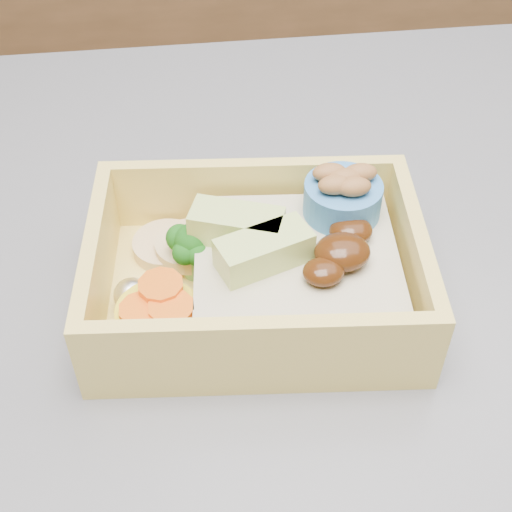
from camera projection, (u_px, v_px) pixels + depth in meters
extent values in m
cube|color=brown|center=(153.00, 49.00, 1.60)|extent=(3.20, 0.60, 0.90)
cube|color=#353439|center=(129.00, 483.00, 0.36)|extent=(1.24, 0.84, 0.04)
cube|color=#E9CB60|center=(256.00, 295.00, 0.43)|extent=(0.20, 0.15, 0.01)
cube|color=#E9CB60|center=(252.00, 191.00, 0.45)|extent=(0.19, 0.03, 0.05)
cube|color=#E9CB60|center=(261.00, 352.00, 0.36)|extent=(0.19, 0.03, 0.05)
cube|color=#E9CB60|center=(413.00, 259.00, 0.41)|extent=(0.02, 0.12, 0.05)
cube|color=#E9CB60|center=(97.00, 267.00, 0.40)|extent=(0.02, 0.12, 0.05)
cube|color=tan|center=(296.00, 272.00, 0.41)|extent=(0.12, 0.11, 0.03)
ellipsoid|color=#381A08|center=(342.00, 252.00, 0.39)|extent=(0.03, 0.03, 0.02)
ellipsoid|color=#381A08|center=(351.00, 231.00, 0.41)|extent=(0.03, 0.02, 0.01)
ellipsoid|color=#381A08|center=(324.00, 272.00, 0.38)|extent=(0.02, 0.02, 0.01)
cube|color=#BFD770|center=(264.00, 250.00, 0.39)|extent=(0.06, 0.04, 0.02)
cube|color=#BFD770|center=(237.00, 225.00, 0.41)|extent=(0.06, 0.04, 0.02)
cylinder|color=#6BA157|center=(194.00, 264.00, 0.43)|extent=(0.01, 0.01, 0.02)
sphere|color=#185B14|center=(192.00, 241.00, 0.41)|extent=(0.02, 0.02, 0.02)
sphere|color=#185B14|center=(207.00, 239.00, 0.42)|extent=(0.02, 0.02, 0.02)
sphere|color=#185B14|center=(180.00, 238.00, 0.42)|extent=(0.02, 0.02, 0.02)
sphere|color=#185B14|center=(197.00, 254.00, 0.41)|extent=(0.01, 0.01, 0.01)
sphere|color=#185B14|center=(185.00, 253.00, 0.41)|extent=(0.01, 0.01, 0.01)
sphere|color=#185B14|center=(193.00, 234.00, 0.42)|extent=(0.01, 0.01, 0.01)
cylinder|color=gold|center=(159.00, 322.00, 0.39)|extent=(0.05, 0.05, 0.02)
cylinder|color=orange|center=(157.00, 302.00, 0.38)|extent=(0.03, 0.03, 0.00)
cylinder|color=orange|center=(142.00, 310.00, 0.38)|extent=(0.03, 0.03, 0.00)
cylinder|color=orange|center=(171.00, 308.00, 0.38)|extent=(0.03, 0.03, 0.00)
cylinder|color=orange|center=(161.00, 286.00, 0.38)|extent=(0.03, 0.03, 0.00)
cylinder|color=tan|center=(167.00, 246.00, 0.44)|extent=(0.04, 0.04, 0.01)
cylinder|color=tan|center=(189.00, 246.00, 0.44)|extent=(0.04, 0.04, 0.01)
ellipsoid|color=white|center=(220.00, 229.00, 0.45)|extent=(0.02, 0.02, 0.02)
ellipsoid|color=white|center=(132.00, 295.00, 0.41)|extent=(0.02, 0.02, 0.02)
cylinder|color=#387BC2|center=(342.00, 199.00, 0.42)|extent=(0.05, 0.05, 0.02)
ellipsoid|color=brown|center=(345.00, 178.00, 0.41)|extent=(0.02, 0.01, 0.01)
ellipsoid|color=brown|center=(360.00, 173.00, 0.41)|extent=(0.02, 0.01, 0.01)
ellipsoid|color=brown|center=(329.00, 172.00, 0.41)|extent=(0.02, 0.01, 0.01)
ellipsoid|color=brown|center=(354.00, 187.00, 0.40)|extent=(0.02, 0.01, 0.01)
ellipsoid|color=brown|center=(335.00, 185.00, 0.40)|extent=(0.02, 0.01, 0.01)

